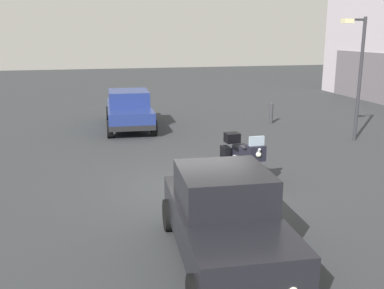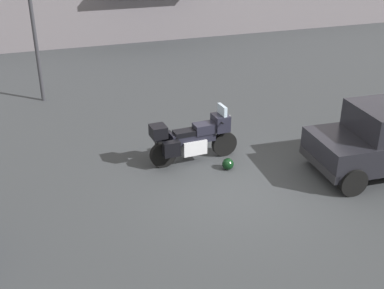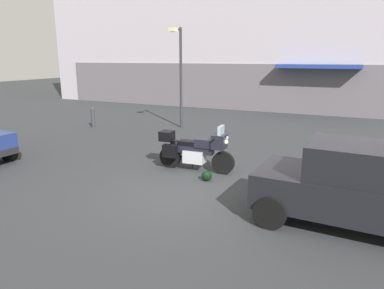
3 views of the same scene
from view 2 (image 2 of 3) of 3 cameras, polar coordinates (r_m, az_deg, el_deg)
name	(u,v)px [view 2 (image 2 of 3)]	position (r m, az deg, el deg)	size (l,w,h in m)	color
ground_plane	(234,188)	(11.14, 4.90, -4.98)	(80.00, 80.00, 0.00)	#2D3033
motorcycle	(193,138)	(11.94, 0.07, 0.73)	(2.26, 0.78, 1.36)	black
helmet	(228,164)	(11.81, 4.17, -2.26)	(0.28, 0.28, 0.28)	black
streetlamp_curbside	(32,16)	(15.94, -17.97, 13.94)	(0.28, 0.94, 4.45)	#2D2D33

